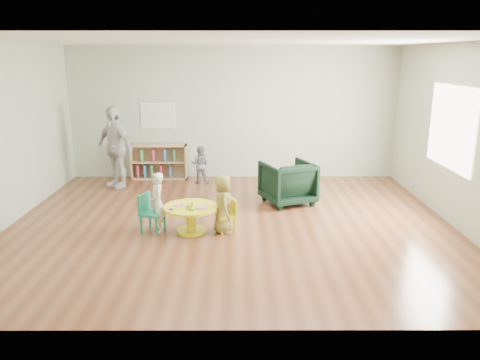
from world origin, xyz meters
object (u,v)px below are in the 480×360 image
at_px(child_left, 157,203).
at_px(adult_caretaker, 115,147).
at_px(kid_chair_left, 150,212).
at_px(toddler, 200,165).
at_px(activity_table, 191,214).
at_px(child_right, 223,204).
at_px(bookshelf, 159,162).
at_px(armchair, 288,183).
at_px(kid_chair_right, 229,214).

height_order(child_left, adult_caretaker, adult_caretaker).
xyz_separation_m(kid_chair_left, toddler, (0.54, 2.82, 0.07)).
relative_size(activity_table, toddler, 1.04).
distance_m(child_left, adult_caretaker, 2.85).
bearing_deg(adult_caretaker, kid_chair_left, -29.07).
bearing_deg(child_right, activity_table, 80.32).
xyz_separation_m(activity_table, adult_caretaker, (-1.76, 2.53, 0.54)).
height_order(bookshelf, adult_caretaker, adult_caretaker).
height_order(bookshelf, armchair, armchair).
bearing_deg(adult_caretaker, bookshelf, 79.06).
bearing_deg(child_left, activity_table, 71.33).
distance_m(kid_chair_left, kid_chair_right, 1.19).
distance_m(child_left, child_right, 0.99).
distance_m(bookshelf, toddler, 1.01).
relative_size(bookshelf, toddler, 1.52).
bearing_deg(kid_chair_right, toddler, -8.12).
relative_size(armchair, toddler, 1.08).
bearing_deg(bookshelf, armchair, -34.27).
distance_m(activity_table, armchair, 2.15).
xyz_separation_m(kid_chair_left, armchair, (2.22, 1.42, 0.07)).
relative_size(kid_chair_right, toddler, 0.65).
bearing_deg(armchair, adult_caretaker, -40.05).
xyz_separation_m(child_left, toddler, (0.42, 2.83, -0.07)).
bearing_deg(kid_chair_left, activity_table, 108.48).
relative_size(kid_chair_right, child_right, 0.57).
bearing_deg(child_left, child_right, 71.24).
relative_size(activity_table, child_left, 0.89).
bearing_deg(child_right, adult_caretaker, 32.55).
relative_size(kid_chair_left, armchair, 0.70).
xyz_separation_m(activity_table, kid_chair_right, (0.57, 0.03, -0.01)).
bearing_deg(toddler, child_left, 92.62).
distance_m(bookshelf, child_right, 3.56).
height_order(activity_table, armchair, armchair).
xyz_separation_m(kid_chair_left, child_left, (0.12, -0.01, 0.14)).
distance_m(bookshelf, armchair, 3.17).
bearing_deg(kid_chair_left, child_left, 105.08).
bearing_deg(kid_chair_left, bookshelf, -153.11).
relative_size(kid_chair_left, kid_chair_right, 1.17).
relative_size(child_left, child_right, 1.03).
bearing_deg(activity_table, child_left, 179.46).
distance_m(activity_table, child_left, 0.53).
relative_size(kid_chair_right, armchair, 0.60).
relative_size(activity_table, kid_chair_right, 1.60).
bearing_deg(activity_table, adult_caretaker, 124.78).
bearing_deg(kid_chair_left, toddler, -170.96).
bearing_deg(adult_caretaker, armchair, 18.43).
distance_m(kid_chair_left, child_right, 1.12).
bearing_deg(armchair, toddler, -61.68).
bearing_deg(toddler, kid_chair_left, 90.20).
bearing_deg(kid_chair_right, kid_chair_left, 69.48).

